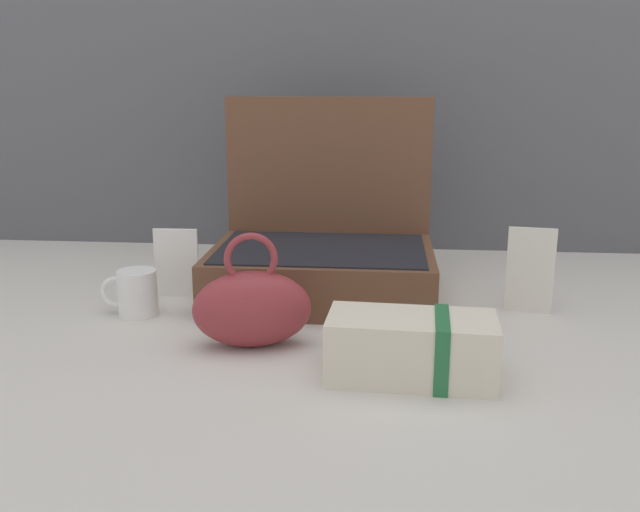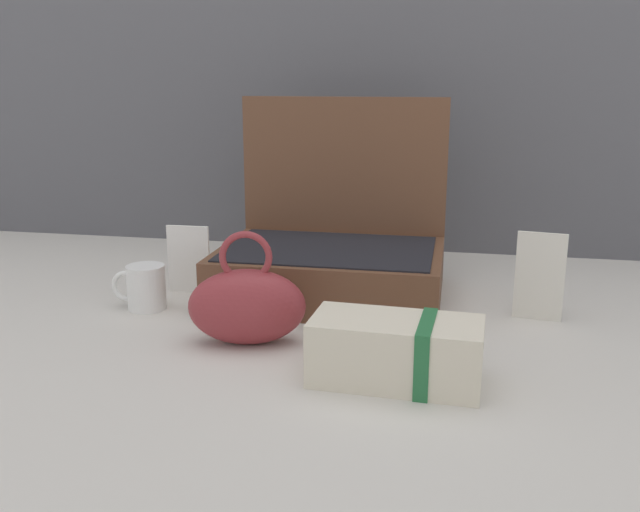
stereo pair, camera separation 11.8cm
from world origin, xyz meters
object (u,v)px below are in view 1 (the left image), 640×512
(teal_pouch_handbag, at_px, (252,307))
(coffee_mug, at_px, (136,293))
(poster_card_right, at_px, (177,263))
(info_card_left, at_px, (530,270))
(open_suitcase, at_px, (323,252))
(cream_toiletry_bag, at_px, (414,348))

(teal_pouch_handbag, relative_size, coffee_mug, 1.95)
(teal_pouch_handbag, height_order, poster_card_right, teal_pouch_handbag)
(teal_pouch_handbag, xyz_separation_m, info_card_left, (0.47, 0.21, 0.01))
(open_suitcase, distance_m, teal_pouch_handbag, 0.31)
(cream_toiletry_bag, distance_m, info_card_left, 0.38)
(teal_pouch_handbag, bearing_deg, cream_toiletry_bag, -21.63)
(cream_toiletry_bag, height_order, coffee_mug, cream_toiletry_bag)
(teal_pouch_handbag, height_order, coffee_mug, teal_pouch_handbag)
(teal_pouch_handbag, distance_m, cream_toiletry_bag, 0.27)
(info_card_left, bearing_deg, poster_card_right, -174.28)
(teal_pouch_handbag, bearing_deg, info_card_left, 24.06)
(coffee_mug, height_order, info_card_left, info_card_left)
(open_suitcase, height_order, cream_toiletry_bag, open_suitcase)
(info_card_left, bearing_deg, open_suitcase, 176.45)
(teal_pouch_handbag, xyz_separation_m, cream_toiletry_bag, (0.25, -0.10, -0.02))
(cream_toiletry_bag, bearing_deg, coffee_mug, 154.73)
(coffee_mug, relative_size, info_card_left, 0.66)
(teal_pouch_handbag, xyz_separation_m, coffee_mug, (-0.24, 0.13, -0.02))
(coffee_mug, xyz_separation_m, poster_card_right, (0.04, 0.11, 0.03))
(teal_pouch_handbag, bearing_deg, coffee_mug, 151.11)
(cream_toiletry_bag, xyz_separation_m, poster_card_right, (-0.45, 0.34, 0.02))
(teal_pouch_handbag, relative_size, info_card_left, 1.29)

